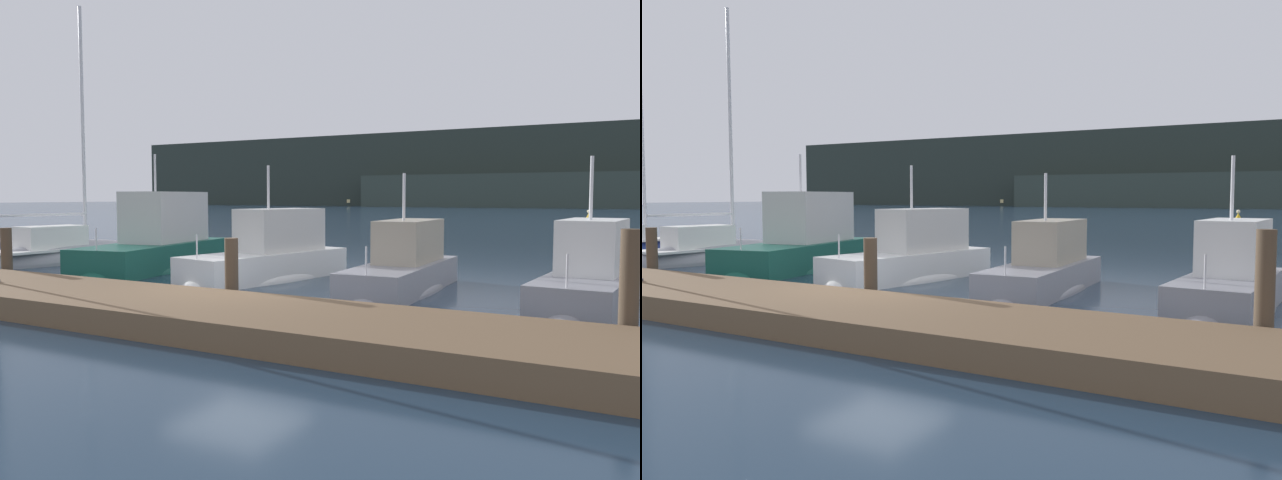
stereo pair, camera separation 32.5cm
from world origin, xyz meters
The scene contains 12 objects.
ground_plane centered at (0.00, 0.00, 0.00)m, with size 400.00×400.00×0.00m, color #1E3347.
dock centered at (0.00, -1.86, 0.23)m, with size 37.91×2.80×0.45m, color brown.
mooring_pile_1 centered at (-7.33, -0.21, 0.75)m, with size 0.28×0.28×1.50m, color #4C3D2D.
mooring_pile_2 centered at (0.00, -0.21, 0.74)m, with size 0.28×0.28×1.47m, color #4C3D2D.
mooring_pile_3 centered at (7.33, -0.21, 0.92)m, with size 0.28×0.28×1.84m, color #4C3D2D.
sailboat_berth_2 centered at (-10.68, 4.54, 0.12)m, with size 2.70×6.85×9.80m.
motorboat_berth_3 centered at (-6.44, 4.37, 0.48)m, with size 3.51×6.97×4.20m.
motorboat_berth_4 centered at (-1.93, 4.04, 0.37)m, with size 2.88×6.02×3.69m.
motorboat_berth_5 centered at (2.17, 3.83, 0.32)m, with size 1.98×5.76×3.34m.
motorboat_berth_6 centered at (6.42, 3.33, 0.31)m, with size 1.98×5.05×3.74m.
channel_buoy centered at (4.93, 18.12, 0.64)m, with size 1.10×1.10×1.76m.
hillside_backdrop centered at (2.76, 128.29, 7.70)m, with size 240.00×23.00×16.71m.
Camera 1 is at (7.75, -10.45, 2.33)m, focal length 35.00 mm.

